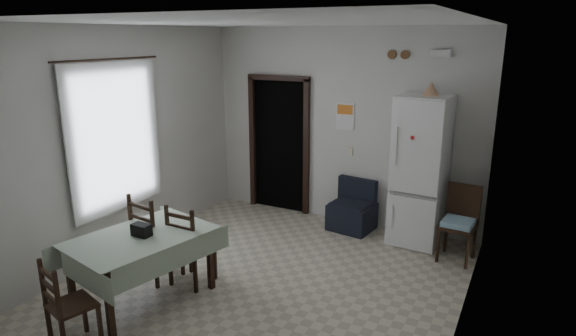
% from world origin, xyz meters
% --- Properties ---
extents(ground, '(4.50, 4.50, 0.00)m').
position_xyz_m(ground, '(0.00, 0.00, 0.00)').
color(ground, '#BBB098').
rests_on(ground, ground).
extents(ceiling, '(4.20, 4.50, 0.02)m').
position_xyz_m(ceiling, '(0.00, 0.00, 2.90)').
color(ceiling, white).
rests_on(ceiling, ground).
extents(wall_back, '(4.20, 0.02, 2.90)m').
position_xyz_m(wall_back, '(0.00, 2.25, 1.45)').
color(wall_back, silver).
rests_on(wall_back, ground).
extents(wall_front, '(4.20, 0.02, 2.90)m').
position_xyz_m(wall_front, '(0.00, -2.25, 1.45)').
color(wall_front, silver).
rests_on(wall_front, ground).
extents(wall_left, '(0.02, 4.50, 2.90)m').
position_xyz_m(wall_left, '(-2.10, 0.00, 1.45)').
color(wall_left, silver).
rests_on(wall_left, ground).
extents(wall_right, '(0.02, 4.50, 2.90)m').
position_xyz_m(wall_right, '(2.10, 0.00, 1.45)').
color(wall_right, silver).
rests_on(wall_right, ground).
extents(doorway, '(1.06, 0.52, 2.22)m').
position_xyz_m(doorway, '(-1.05, 2.45, 1.06)').
color(doorway, black).
rests_on(doorway, ground).
extents(window_recess, '(0.10, 1.20, 1.60)m').
position_xyz_m(window_recess, '(-2.15, -0.20, 1.55)').
color(window_recess, silver).
rests_on(window_recess, ground).
extents(curtain, '(0.02, 1.45, 1.85)m').
position_xyz_m(curtain, '(-2.04, -0.20, 1.55)').
color(curtain, silver).
rests_on(curtain, ground).
extents(curtain_rod, '(0.02, 1.60, 0.02)m').
position_xyz_m(curtain_rod, '(-2.03, -0.20, 2.50)').
color(curtain_rod, black).
rests_on(curtain_rod, ground).
extents(calendar, '(0.28, 0.02, 0.40)m').
position_xyz_m(calendar, '(0.05, 2.24, 1.62)').
color(calendar, white).
rests_on(calendar, ground).
extents(calendar_image, '(0.24, 0.01, 0.14)m').
position_xyz_m(calendar_image, '(0.05, 2.23, 1.72)').
color(calendar_image, orange).
rests_on(calendar_image, ground).
extents(light_switch, '(0.08, 0.02, 0.12)m').
position_xyz_m(light_switch, '(0.15, 2.24, 1.10)').
color(light_switch, beige).
rests_on(light_switch, ground).
extents(vent_left, '(0.12, 0.03, 0.12)m').
position_xyz_m(vent_left, '(0.70, 2.23, 2.52)').
color(vent_left, brown).
rests_on(vent_left, ground).
extents(vent_right, '(0.12, 0.03, 0.12)m').
position_xyz_m(vent_right, '(0.88, 2.23, 2.52)').
color(vent_right, brown).
rests_on(vent_right, ground).
extents(emergency_light, '(0.25, 0.07, 0.09)m').
position_xyz_m(emergency_light, '(1.35, 2.21, 2.55)').
color(emergency_light, white).
rests_on(emergency_light, ground).
extents(fridge, '(0.69, 0.69, 2.03)m').
position_xyz_m(fridge, '(1.26, 1.93, 1.01)').
color(fridge, white).
rests_on(fridge, ground).
extents(tan_cone, '(0.23, 0.23, 0.18)m').
position_xyz_m(tan_cone, '(1.32, 1.91, 2.12)').
color(tan_cone, tan).
rests_on(tan_cone, fridge).
extents(navy_seat, '(0.67, 0.65, 0.73)m').
position_xyz_m(navy_seat, '(0.32, 1.93, 0.36)').
color(navy_seat, black).
rests_on(navy_seat, ground).
extents(corner_chair, '(0.46, 0.46, 0.96)m').
position_xyz_m(corner_chair, '(1.85, 1.58, 0.48)').
color(corner_chair, black).
rests_on(corner_chair, ground).
extents(dining_table, '(1.23, 1.60, 0.74)m').
position_xyz_m(dining_table, '(-0.99, -0.95, 0.37)').
color(dining_table, '#9EB097').
rests_on(dining_table, ground).
extents(black_bag, '(0.20, 0.12, 0.13)m').
position_xyz_m(black_bag, '(-0.98, -0.95, 0.81)').
color(black_bag, black).
rests_on(black_bag, dining_table).
extents(dining_chair_far_left, '(0.51, 0.51, 1.05)m').
position_xyz_m(dining_chair_far_left, '(-1.21, -0.50, 0.52)').
color(dining_chair_far_left, black).
rests_on(dining_chair_far_left, ground).
extents(dining_chair_far_right, '(0.42, 0.42, 0.98)m').
position_xyz_m(dining_chair_far_right, '(-0.76, -0.41, 0.49)').
color(dining_chair_far_right, black).
rests_on(dining_chair_far_right, ground).
extents(dining_chair_near_head, '(0.47, 0.47, 0.89)m').
position_xyz_m(dining_chair_near_head, '(-0.97, -1.87, 0.44)').
color(dining_chair_near_head, black).
rests_on(dining_chair_near_head, ground).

